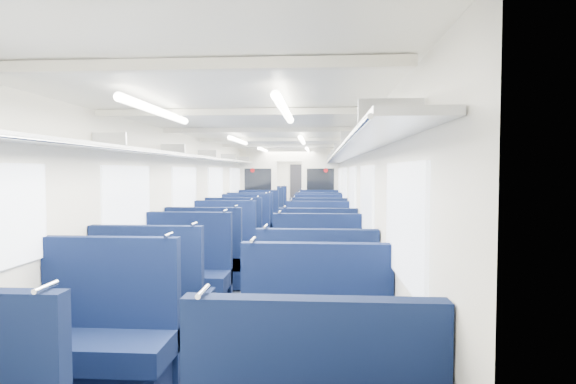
{
  "coord_description": "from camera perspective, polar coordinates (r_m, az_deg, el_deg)",
  "views": [
    {
      "loc": [
        0.85,
        -10.47,
        1.75
      ],
      "look_at": [
        0.06,
        1.09,
        1.21
      ],
      "focal_mm": 28.97,
      "sensor_mm": 36.0,
      "label": 1
    }
  ],
  "objects": [
    {
      "name": "seat_12",
      "position": [
        9.38,
        -6.5,
        -5.71
      ],
      "size": [
        1.12,
        0.62,
        1.24
      ],
      "color": "#0D1A3F",
      "rests_on": "floor"
    },
    {
      "name": "seat_3",
      "position": [
        3.53,
        3.47,
        -20.07
      ],
      "size": [
        1.12,
        0.62,
        1.24
      ],
      "color": "#0D1A3F",
      "rests_on": "floor"
    },
    {
      "name": "seat_2",
      "position": [
        4.08,
        -21.69,
        -17.05
      ],
      "size": [
        1.12,
        0.62,
        1.24
      ],
      "color": "#0D1A3F",
      "rests_on": "floor"
    },
    {
      "name": "end_door",
      "position": [
        19.44,
        1.38,
        0.46
      ],
      "size": [
        0.75,
        0.06,
        2.0
      ],
      "primitive_type": "cube",
      "color": "black",
      "rests_on": "floor"
    },
    {
      "name": "wall_right",
      "position": [
        10.5,
        6.89,
        -0.48
      ],
      "size": [
        0.02,
        18.0,
        2.35
      ],
      "primitive_type": "cube",
      "color": "silver",
      "rests_on": "floor"
    },
    {
      "name": "seat_23",
      "position": [
        15.87,
        3.8,
        -2.27
      ],
      "size": [
        1.12,
        0.62,
        1.24
      ],
      "color": "#0D1A3F",
      "rests_on": "floor"
    },
    {
      "name": "seat_10",
      "position": [
        8.26,
        -7.96,
        -6.86
      ],
      "size": [
        1.12,
        0.62,
        1.24
      ],
      "color": "#0D1A3F",
      "rests_on": "floor"
    },
    {
      "name": "seat_20",
      "position": [
        14.75,
        -2.67,
        -2.64
      ],
      "size": [
        1.12,
        0.62,
        1.24
      ],
      "color": "#0D1A3F",
      "rests_on": "floor"
    },
    {
      "name": "windows",
      "position": [
        10.05,
        -0.97,
        0.8
      ],
      "size": [
        2.78,
        15.6,
        0.75
      ],
      "color": "white",
      "rests_on": "wall_left"
    },
    {
      "name": "seat_16",
      "position": [
        11.48,
        -4.57,
        -4.16
      ],
      "size": [
        1.12,
        0.62,
        1.24
      ],
      "color": "#0D1A3F",
      "rests_on": "floor"
    },
    {
      "name": "seat_13",
      "position": [
        9.26,
        3.74,
        -5.81
      ],
      "size": [
        1.12,
        0.62,
        1.24
      ],
      "color": "#0D1A3F",
      "rests_on": "floor"
    },
    {
      "name": "seat_17",
      "position": [
        11.53,
        3.77,
        -4.13
      ],
      "size": [
        1.12,
        0.62,
        1.24
      ],
      "color": "#0D1A3F",
      "rests_on": "floor"
    },
    {
      "name": "luggage_rack_left",
      "position": [
        10.67,
        -7.28,
        3.86
      ],
      "size": [
        0.36,
        17.4,
        0.18
      ],
      "color": "#B2B5BA",
      "rests_on": "wall_left"
    },
    {
      "name": "seat_4",
      "position": [
        5.02,
        -16.26,
        -13.2
      ],
      "size": [
        1.12,
        0.62,
        1.24
      ],
      "color": "#0D1A3F",
      "rests_on": "floor"
    },
    {
      "name": "seat_15",
      "position": [
        10.41,
        3.76,
        -4.87
      ],
      "size": [
        1.12,
        0.62,
        1.24
      ],
      "color": "#0D1A3F",
      "rests_on": "floor"
    },
    {
      "name": "seat_6",
      "position": [
        6.09,
        -12.44,
        -10.34
      ],
      "size": [
        1.12,
        0.62,
        1.24
      ],
      "color": "#0D1A3F",
      "rests_on": "floor"
    },
    {
      "name": "seat_21",
      "position": [
        14.69,
        3.8,
        -2.67
      ],
      "size": [
        1.12,
        0.62,
        1.24
      ],
      "color": "#0D1A3F",
      "rests_on": "floor"
    },
    {
      "name": "wall_far",
      "position": [
        19.49,
        1.39,
        0.98
      ],
      "size": [
        2.8,
        0.02,
        2.35
      ],
      "primitive_type": "cube",
      "color": "silver",
      "rests_on": "floor"
    },
    {
      "name": "seat_8",
      "position": [
        7.1,
        -9.98,
        -8.44
      ],
      "size": [
        1.12,
        0.62,
        1.24
      ],
      "color": "#0D1A3F",
      "rests_on": "floor"
    },
    {
      "name": "seat_18",
      "position": [
        12.67,
        -3.76,
        -3.52
      ],
      "size": [
        1.12,
        0.62,
        1.24
      ],
      "color": "#0D1A3F",
      "rests_on": "floor"
    },
    {
      "name": "seat_22",
      "position": [
        15.81,
        -2.23,
        -2.29
      ],
      "size": [
        1.12,
        0.62,
        1.24
      ],
      "color": "#0D1A3F",
      "rests_on": "floor"
    },
    {
      "name": "seat_9",
      "position": [
        6.86,
        3.69,
        -8.81
      ],
      "size": [
        1.12,
        0.62,
        1.24
      ],
      "color": "#0D1A3F",
      "rests_on": "floor"
    },
    {
      "name": "seat_19",
      "position": [
        12.67,
        3.78,
        -3.52
      ],
      "size": [
        1.12,
        0.62,
        1.24
      ],
      "color": "#0D1A3F",
      "rests_on": "floor"
    },
    {
      "name": "dado_left",
      "position": [
        10.79,
        -8.12,
        -4.8
      ],
      "size": [
        0.03,
        17.9,
        0.7
      ],
      "primitive_type": "cube",
      "color": "#0F1835",
      "rests_on": "floor"
    },
    {
      "name": "bulkhead",
      "position": [
        13.01,
        0.14,
        0.4
      ],
      "size": [
        2.8,
        0.1,
        2.35
      ],
      "color": "white",
      "rests_on": "floor"
    },
    {
      "name": "dado_right",
      "position": [
        10.57,
        6.78,
        -4.94
      ],
      "size": [
        0.03,
        17.9,
        0.7
      ],
      "primitive_type": "cube",
      "color": "#0F1835",
      "rests_on": "floor"
    },
    {
      "name": "seat_14",
      "position": [
        10.52,
        -5.35,
        -4.79
      ],
      "size": [
        1.12,
        0.62,
        1.24
      ],
      "color": "#0D1A3F",
      "rests_on": "floor"
    },
    {
      "name": "floor",
      "position": [
        10.65,
        -0.75,
        -6.78
      ],
      "size": [
        2.8,
        18.0,
        0.01
      ],
      "primitive_type": "cube",
      "color": "black",
      "rests_on": "ground"
    },
    {
      "name": "wall_left",
      "position": [
        10.72,
        -8.23,
        -0.42
      ],
      "size": [
        0.02,
        18.0,
        2.35
      ],
      "primitive_type": "cube",
      "color": "silver",
      "rests_on": "floor"
    },
    {
      "name": "ceiling",
      "position": [
        10.52,
        -0.76,
        5.95
      ],
      "size": [
        2.8,
        18.0,
        0.01
      ],
      "primitive_type": "cube",
      "color": "white",
      "rests_on": "wall_left"
    },
    {
      "name": "seat_11",
      "position": [
        8.05,
        3.72,
        -7.09
      ],
      "size": [
        1.12,
        0.62,
        1.24
      ],
      "color": "#0D1A3F",
      "rests_on": "floor"
    },
    {
      "name": "luggage_rack_right",
      "position": [
        10.48,
        5.89,
        3.89
      ],
      "size": [
        0.36,
        17.4,
        0.18
      ],
      "color": "#B2B5BA",
      "rests_on": "wall_right"
    },
    {
      "name": "seat_5",
      "position": [
        4.58,
        3.58,
        -14.65
      ],
      "size": [
        1.12,
        0.62,
        1.24
      ],
      "color": "#0D1A3F",
      "rests_on": "floor"
    },
    {
      "name": "ceiling_fittings",
      "position": [
        10.26,
        -0.88,
        5.7
      ],
      "size": [
        2.7,
        16.06,
        0.11
      ],
      "color": "white",
      "rests_on": "ceiling"
    },
    {
      "name": "seat_7",
      "position": [
        5.75,
        3.64,
        -11.05
      ],
      "size": [
        1.12,
        0.62,
        1.24
      ],
      "color": "#0D1A3F",
      "rests_on": "floor"
    }
  ]
}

